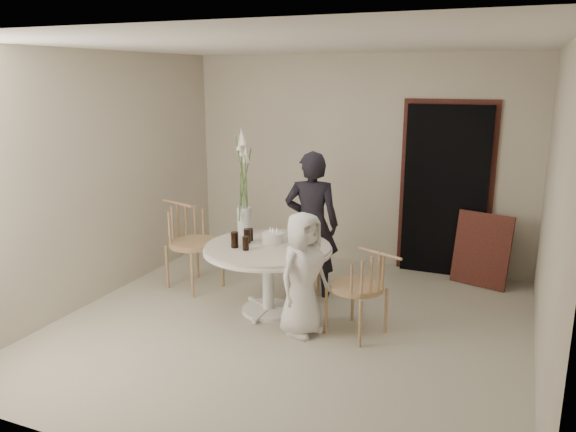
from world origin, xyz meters
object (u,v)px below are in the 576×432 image
at_px(flower_vase, 244,193).
at_px(chair_right, 368,281).
at_px(table, 268,256).
at_px(girl, 312,225).
at_px(birthday_cake, 273,238).
at_px(chair_far, 310,238).
at_px(boy, 303,274).
at_px(chair_left, 186,232).

bearing_deg(flower_vase, chair_right, -18.29).
height_order(table, girl, girl).
relative_size(girl, flower_vase, 1.41).
distance_m(girl, birthday_cake, 0.57).
distance_m(table, chair_right, 1.13).
bearing_deg(chair_far, boy, -76.32).
distance_m(chair_right, chair_left, 2.40).
relative_size(chair_left, boy, 0.82).
bearing_deg(chair_left, flower_vase, -73.81).
bearing_deg(chair_far, chair_left, -158.42).
xyz_separation_m(boy, birthday_cake, (-0.52, 0.44, 0.18)).
distance_m(chair_right, birthday_cake, 1.17).
relative_size(table, girl, 0.81).
relative_size(table, boy, 1.10).
bearing_deg(girl, chair_far, -80.84).
bearing_deg(chair_right, birthday_cake, -83.48).
bearing_deg(chair_right, table, -77.64).
distance_m(boy, birthday_cake, 0.71).
bearing_deg(boy, girl, 37.07).
bearing_deg(boy, chair_left, 89.76).
bearing_deg(chair_far, birthday_cake, -100.15).
distance_m(chair_far, boy, 1.39).
xyz_separation_m(table, flower_vase, (-0.44, 0.33, 0.57)).
bearing_deg(boy, flower_vase, 76.76).
relative_size(chair_right, boy, 0.73).
height_order(chair_far, boy, boy).
distance_m(chair_left, boy, 1.87).
xyz_separation_m(chair_right, birthday_cake, (-1.11, 0.30, 0.21)).
xyz_separation_m(chair_right, chair_left, (-2.34, 0.54, 0.07)).
distance_m(chair_left, birthday_cake, 1.26).
bearing_deg(table, birthday_cake, 90.38).
bearing_deg(birthday_cake, chair_right, -15.10).
relative_size(chair_far, chair_left, 0.86).
bearing_deg(girl, table, 54.65).
relative_size(chair_far, boy, 0.71).
height_order(girl, birthday_cake, girl).
bearing_deg(girl, boy, 92.06).
bearing_deg(chair_far, girl, -71.27).
distance_m(chair_far, birthday_cake, 0.91).
distance_m(boy, flower_vase, 1.30).
xyz_separation_m(table, girl, (0.25, 0.63, 0.21)).
xyz_separation_m(table, chair_right, (1.11, -0.18, -0.04)).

